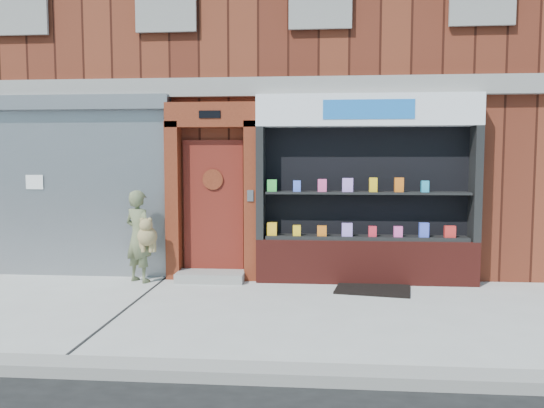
# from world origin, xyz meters

# --- Properties ---
(ground) EXTENTS (80.00, 80.00, 0.00)m
(ground) POSITION_xyz_m (0.00, 0.00, 0.00)
(ground) COLOR #9E9E99
(ground) RESTS_ON ground
(curb) EXTENTS (60.00, 0.30, 0.12)m
(curb) POSITION_xyz_m (0.00, -2.15, 0.06)
(curb) COLOR gray
(curb) RESTS_ON ground
(building) EXTENTS (12.00, 8.16, 8.00)m
(building) POSITION_xyz_m (-0.00, 5.99, 4.00)
(building) COLOR #4E1C11
(building) RESTS_ON ground
(shutter_bay) EXTENTS (3.10, 0.30, 3.04)m
(shutter_bay) POSITION_xyz_m (-3.00, 1.93, 1.72)
(shutter_bay) COLOR gray
(shutter_bay) RESTS_ON ground
(red_door_bay) EXTENTS (1.52, 0.58, 2.90)m
(red_door_bay) POSITION_xyz_m (-0.75, 1.86, 1.46)
(red_door_bay) COLOR #551D0E
(red_door_bay) RESTS_ON ground
(pharmacy_bay) EXTENTS (3.50, 0.41, 3.00)m
(pharmacy_bay) POSITION_xyz_m (1.75, 1.81, 1.37)
(pharmacy_bay) COLOR #561914
(pharmacy_bay) RESTS_ON ground
(woman) EXTENTS (0.66, 0.57, 1.49)m
(woman) POSITION_xyz_m (-1.87, 1.53, 0.75)
(woman) COLOR #5E6743
(woman) RESTS_ON ground
(doormat) EXTENTS (1.22, 0.95, 0.03)m
(doormat) POSITION_xyz_m (1.82, 1.28, 0.01)
(doormat) COLOR black
(doormat) RESTS_ON ground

